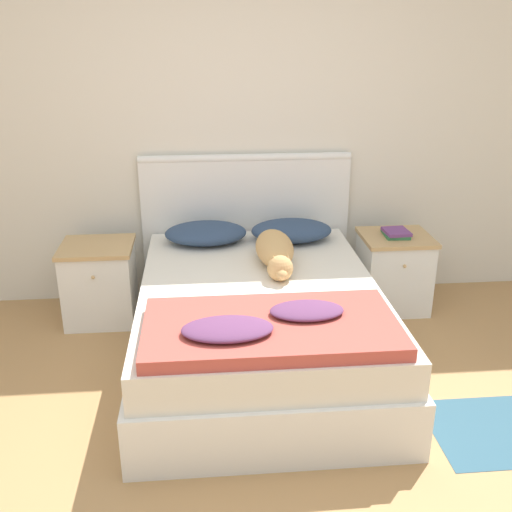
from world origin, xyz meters
The scene contains 11 objects.
ground_plane centered at (0.00, 0.00, 0.00)m, with size 16.00×16.00×0.00m, color tan.
wall_back centered at (0.00, 2.13, 1.27)m, with size 9.00×0.06×2.55m.
bed centered at (0.12, 1.05, 0.26)m, with size 1.44×1.97×0.53m.
headboard centered at (0.12, 2.06, 0.57)m, with size 1.52×0.06×1.09m.
nightstand_left centered at (-0.92, 1.73, 0.28)m, with size 0.49×0.46×0.56m.
nightstand_right centered at (1.17, 1.73, 0.28)m, with size 0.49×0.46×0.56m.
pillow_left centered at (-0.18, 1.79, 0.60)m, with size 0.57×0.39×0.14m.
pillow_right centered at (0.42, 1.79, 0.60)m, with size 0.57×0.39×0.14m.
quilt centered at (0.11, 0.43, 0.57)m, with size 1.25×0.65×0.12m.
dog centered at (0.25, 1.34, 0.62)m, with size 0.24×0.72×0.19m.
book_stack centered at (1.16, 1.73, 0.58)m, with size 0.18×0.22×0.04m.
Camera 1 is at (-0.19, -2.15, 1.96)m, focal length 42.00 mm.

